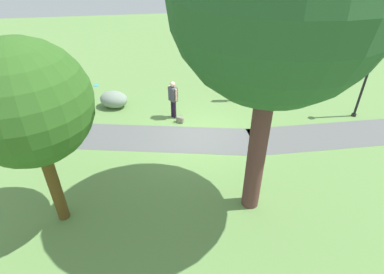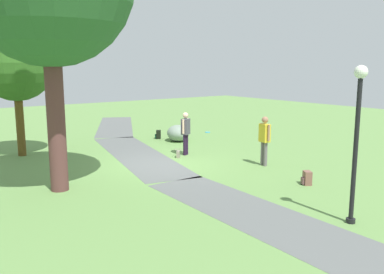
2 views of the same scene
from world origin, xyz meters
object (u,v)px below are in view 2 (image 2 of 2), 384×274
(lawn_boulder, at_px, (178,133))
(man_near_boulder, at_px, (264,137))
(spare_backpack_on_lawn, at_px, (307,178))
(young_tree_near_path, at_px, (16,64))
(backpack_by_boulder, at_px, (158,135))
(woman_with_handbag, at_px, (186,130))
(frisbee_on_grass, at_px, (208,132))
(handbag_on_grass, at_px, (178,154))
(lamp_post, at_px, (357,127))

(lawn_boulder, xyz_separation_m, man_near_boulder, (-5.58, 0.27, 0.62))
(man_near_boulder, xyz_separation_m, spare_backpack_on_lawn, (-2.36, 0.70, -0.79))
(young_tree_near_path, relative_size, backpack_by_boulder, 12.24)
(young_tree_near_path, relative_size, woman_with_handbag, 2.98)
(spare_backpack_on_lawn, relative_size, frisbee_on_grass, 1.47)
(lawn_boulder, distance_m, handbag_on_grass, 3.39)
(spare_backpack_on_lawn, xyz_separation_m, frisbee_on_grass, (9.04, -3.58, -0.18))
(young_tree_near_path, relative_size, handbag_on_grass, 12.84)
(lamp_post, bearing_deg, backpack_by_boulder, -10.74)
(lawn_boulder, relative_size, spare_backpack_on_lawn, 3.96)
(lamp_post, relative_size, handbag_on_grass, 8.92)
(young_tree_near_path, height_order, lamp_post, young_tree_near_path)
(woman_with_handbag, relative_size, handbag_on_grass, 4.31)
(lamp_post, distance_m, lawn_boulder, 10.81)
(lawn_boulder, distance_m, frisbee_on_grass, 2.86)
(handbag_on_grass, bearing_deg, spare_backpack_on_lawn, -169.47)
(frisbee_on_grass, bearing_deg, handbag_on_grass, 130.70)
(handbag_on_grass, relative_size, backpack_by_boulder, 0.95)
(frisbee_on_grass, bearing_deg, lawn_boulder, 113.03)
(lamp_post, xyz_separation_m, backpack_by_boulder, (11.41, -2.17, -1.92))
(young_tree_near_path, xyz_separation_m, frisbee_on_grass, (0.08, -9.14, -3.46))
(backpack_by_boulder, xyz_separation_m, frisbee_on_grass, (0.05, -3.02, -0.18))
(lawn_boulder, xyz_separation_m, woman_with_handbag, (-2.58, 1.43, 0.58))
(young_tree_near_path, xyz_separation_m, man_near_boulder, (-6.61, -6.26, -2.48))
(lamp_post, distance_m, backpack_by_boulder, 11.77)
(lamp_post, bearing_deg, man_near_boulder, -25.68)
(man_near_boulder, bearing_deg, woman_with_handbag, 21.12)
(lawn_boulder, height_order, spare_backpack_on_lawn, lawn_boulder)
(woman_with_handbag, bearing_deg, spare_backpack_on_lawn, -175.08)
(young_tree_near_path, xyz_separation_m, lamp_post, (-11.39, -3.96, -1.36))
(young_tree_near_path, height_order, handbag_on_grass, young_tree_near_path)
(woman_with_handbag, bearing_deg, backpack_by_boulder, -15.71)
(young_tree_near_path, relative_size, spare_backpack_on_lawn, 12.24)
(lawn_boulder, bearing_deg, lamp_post, 166.07)
(man_near_boulder, bearing_deg, lamp_post, 154.32)
(lawn_boulder, height_order, backpack_by_boulder, lawn_boulder)
(young_tree_near_path, bearing_deg, handbag_on_grass, -129.68)
(lawn_boulder, height_order, woman_with_handbag, woman_with_handbag)
(backpack_by_boulder, bearing_deg, lamp_post, 169.26)
(frisbee_on_grass, bearing_deg, lamp_post, 155.68)
(lamp_post, height_order, lawn_boulder, lamp_post)
(handbag_on_grass, bearing_deg, man_near_boulder, -149.34)
(backpack_by_boulder, bearing_deg, handbag_on_grass, 158.47)
(handbag_on_grass, distance_m, spare_backpack_on_lawn, 5.23)
(lamp_post, height_order, spare_backpack_on_lawn, lamp_post)
(woman_with_handbag, bearing_deg, lawn_boulder, -28.95)
(lamp_post, distance_m, woman_with_handbag, 7.95)
(lamp_post, xyz_separation_m, frisbee_on_grass, (11.47, -5.18, -2.10))
(man_near_boulder, height_order, frisbee_on_grass, man_near_boulder)
(woman_with_handbag, distance_m, backpack_by_boulder, 3.85)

